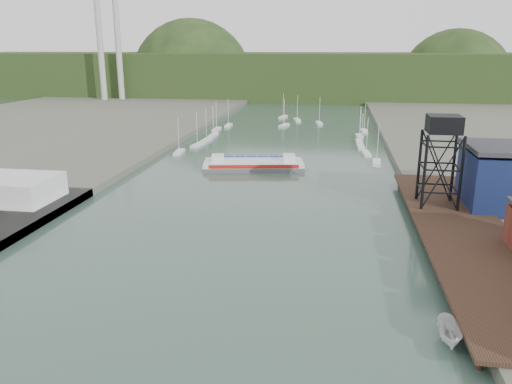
% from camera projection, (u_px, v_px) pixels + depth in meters
% --- Properties ---
extents(east_pier, '(14.00, 70.00, 2.45)m').
position_uv_depth(east_pier, '(464.00, 232.00, 77.12)').
color(east_pier, black).
rests_on(east_pier, ground).
extents(white_shed, '(18.00, 12.00, 4.50)m').
position_uv_depth(white_shed, '(7.00, 188.00, 93.64)').
color(white_shed, silver).
rests_on(white_shed, west_quay).
extents(lift_tower, '(6.50, 6.50, 16.00)m').
position_uv_depth(lift_tower, '(444.00, 130.00, 85.91)').
color(lift_tower, black).
rests_on(lift_tower, east_pier).
extents(marina_sailboats, '(57.71, 92.65, 0.90)m').
position_uv_depth(marina_sailboats, '(287.00, 135.00, 171.79)').
color(marina_sailboats, silver).
rests_on(marina_sailboats, ground).
extents(smokestacks, '(11.20, 8.20, 60.00)m').
position_uv_depth(smokestacks, '(109.00, 46.00, 268.83)').
color(smokestacks, '#A6A6A1').
rests_on(smokestacks, ground).
extents(distant_hills, '(500.00, 120.00, 80.00)m').
position_uv_depth(distant_hills, '(306.00, 78.00, 324.06)').
color(distant_hills, black).
rests_on(distant_hills, ground).
extents(chain_ferry, '(26.18, 14.16, 3.57)m').
position_uv_depth(chain_ferry, '(253.00, 164.00, 125.44)').
color(chain_ferry, '#505053').
rests_on(chain_ferry, ground).
extents(motorboat, '(2.33, 5.75, 2.19)m').
position_uv_depth(motorboat, '(449.00, 333.00, 51.17)').
color(motorboat, silver).
rests_on(motorboat, ground).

